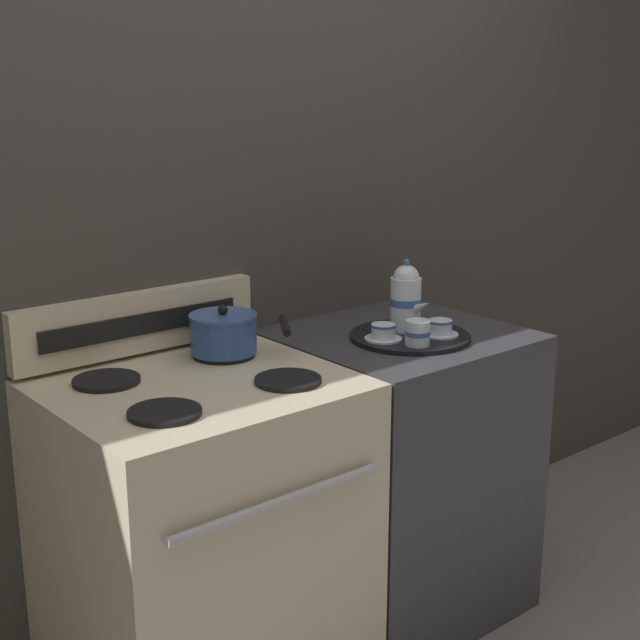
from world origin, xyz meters
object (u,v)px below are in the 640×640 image
object	(u,v)px
saucepan	(225,333)
serving_tray	(410,336)
creamer_jug	(418,333)
teapot	(406,298)
stove	(203,544)
teacup_right	(440,328)
teacup_left	(383,332)

from	to	relation	value
saucepan	serving_tray	size ratio (longest dim) A/B	0.81
saucepan	creamer_jug	xyz separation A→B (m)	(0.45, -0.30, -0.02)
serving_tray	teapot	xyz separation A→B (m)	(0.02, 0.04, 0.11)
stove	teacup_right	world-z (taller)	teacup_right
teacup_right	creamer_jug	distance (m)	0.13
stove	teacup_right	size ratio (longest dim) A/B	8.53
teacup_left	creamer_jug	distance (m)	0.11
saucepan	creamer_jug	bearing A→B (deg)	-33.29
teapot	teacup_left	distance (m)	0.15
saucepan	teapot	world-z (taller)	teapot
teacup_right	saucepan	bearing A→B (deg)	154.92
teacup_right	creamer_jug	xyz separation A→B (m)	(-0.12, -0.03, 0.01)
serving_tray	teacup_right	distance (m)	0.09
saucepan	teapot	xyz separation A→B (m)	(0.53, -0.16, 0.05)
creamer_jug	stove	bearing A→B (deg)	166.36
teacup_right	serving_tray	bearing A→B (deg)	132.17
saucepan	teapot	bearing A→B (deg)	-16.94
stove	serving_tray	size ratio (longest dim) A/B	2.59
teapot	serving_tray	bearing A→B (deg)	-116.96
stove	creamer_jug	size ratio (longest dim) A/B	12.71
teacup_left	teacup_right	bearing A→B (deg)	-24.28
saucepan	teacup_left	bearing A→B (deg)	-25.38
creamer_jug	teapot	bearing A→B (deg)	57.57
teacup_left	teacup_right	xyz separation A→B (m)	(0.16, -0.07, 0.00)
stove	serving_tray	xyz separation A→B (m)	(0.69, -0.06, 0.46)
stove	teapot	size ratio (longest dim) A/B	4.24
stove	serving_tray	distance (m)	0.83
stove	teacup_left	distance (m)	0.77
teacup_right	creamer_jug	size ratio (longest dim) A/B	1.49
saucepan	teapot	distance (m)	0.56
stove	teacup_right	bearing A→B (deg)	-9.45
teacup_left	teapot	bearing A→B (deg)	15.09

